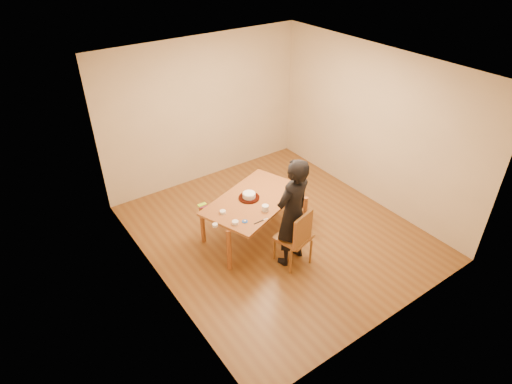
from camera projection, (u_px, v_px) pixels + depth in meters
room_shell at (266, 151)px, 6.51m from camera, size 4.00×4.50×2.70m
dining_table at (254, 200)px, 6.49m from camera, size 1.80×1.41×0.04m
dining_chair at (293, 237)px, 6.19m from camera, size 0.55×0.55×0.04m
cake_plate at (249, 198)px, 6.49m from camera, size 0.32×0.32×0.02m
cake at (249, 195)px, 6.46m from camera, size 0.20×0.20×0.06m
frosting_dome at (249, 193)px, 6.44m from camera, size 0.19×0.19×0.03m
frosting_tub at (265, 208)px, 6.20m from camera, size 0.10×0.10×0.09m
frosting_lid at (245, 221)px, 6.00m from camera, size 0.09×0.09×0.01m
frosting_dollop at (245, 221)px, 5.99m from camera, size 0.04×0.04×0.02m
ramekin_green at (235, 222)px, 5.95m from camera, size 0.09×0.09×0.04m
ramekin_yellow at (223, 212)px, 6.16m from camera, size 0.09×0.09×0.04m
ramekin_multi at (215, 225)px, 5.91m from camera, size 0.08×0.08×0.04m
candy_box_pink at (203, 206)px, 6.31m from camera, size 0.13×0.07×0.02m
candy_box_green at (202, 205)px, 6.30m from camera, size 0.13×0.07×0.02m
spatula at (259, 222)px, 5.99m from camera, size 0.16×0.02×0.01m
person at (293, 213)px, 6.00m from camera, size 0.69×0.52×1.70m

